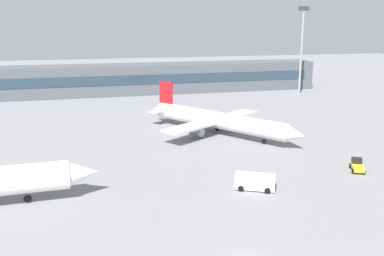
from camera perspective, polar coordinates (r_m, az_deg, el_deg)
ground_plane at (r=75.66m, az=-4.06°, el=-2.46°), size 400.00×400.00×0.00m
terminal_building at (r=133.67m, az=-9.03°, el=6.49°), size 122.84×12.13×9.00m
airplane_mid at (r=83.14m, az=3.53°, el=1.02°), size 23.91×32.28×9.15m
baggage_tug_yellow at (r=67.59m, az=21.29°, el=-4.70°), size 2.99×3.89×1.75m
service_van_white at (r=56.52m, az=8.46°, el=-7.12°), size 5.54×4.15×2.08m
floodlight_tower_west at (r=135.01m, az=14.52°, el=10.82°), size 3.20×0.80×26.19m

